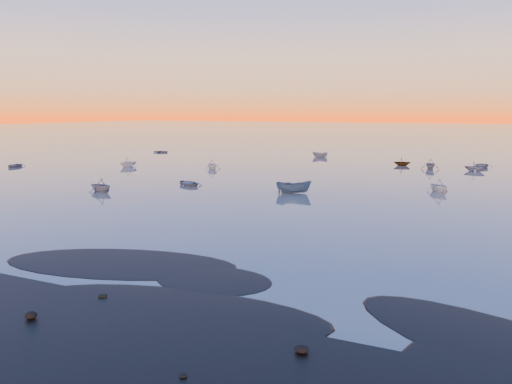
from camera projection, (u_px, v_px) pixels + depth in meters
The scene contains 6 objects.
ground at pixel (370, 152), 122.90m from camera, with size 600.00×600.00×0.00m, color #6D645B.
mud_lobes at pixel (34, 266), 32.49m from camera, with size 140.00×6.00×0.07m, color black, non-canonical shape.
moored_fleet at pixel (307, 173), 80.83m from camera, with size 124.00×58.00×1.20m, color silver, non-canonical shape.
boat_near_left at pixel (14, 167), 89.59m from camera, with size 3.98×1.66×1.00m, color slate.
boat_near_center at pixel (294, 193), 61.25m from camera, with size 4.35×1.84×1.51m, color #37546A.
boat_near_right at pixel (438, 192), 62.37m from camera, with size 3.62×1.63×1.27m, color silver.
Camera 1 is at (26.30, -23.28, 10.04)m, focal length 35.00 mm.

